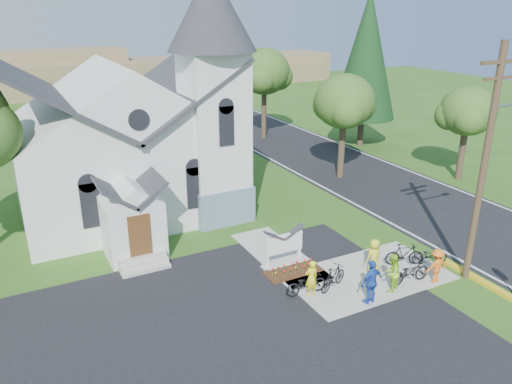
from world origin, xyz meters
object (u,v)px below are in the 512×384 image
church_sign (284,244)px  cyclist_4 (374,256)px  bike_1 (333,277)px  bike_4 (430,255)px  cyclist_2 (372,282)px  bike_3 (404,254)px  cyclist_3 (436,266)px  bike_2 (410,272)px  bike_0 (306,284)px  cyclist_0 (311,278)px  cyclist_1 (392,273)px  utility_pole (486,159)px

church_sign → cyclist_4: bearing=-39.7°
bike_1 → bike_4: 5.17m
cyclist_2 → bike_3: 3.80m
cyclist_4 → bike_4: bearing=165.4°
church_sign → cyclist_3: church_sign is taller
bike_4 → bike_2: bearing=136.2°
bike_0 → bike_1: bike_1 is taller
cyclist_2 → bike_2: bearing=-178.7°
cyclist_0 → cyclist_2: (1.79, -1.56, 0.16)m
cyclist_0 → bike_4: 6.28m
cyclist_0 → bike_2: size_ratio=0.79×
bike_0 → bike_3: bike_3 is taller
bike_1 → cyclist_3: bearing=-131.5°
bike_2 → cyclist_3: size_ratio=1.29×
bike_1 → cyclist_2: bearing=-177.4°
bike_0 → cyclist_2: (1.92, -1.73, 0.47)m
bike_0 → bike_4: bike_0 is taller
bike_2 → bike_4: 2.20m
bike_0 → cyclist_1: 3.57m
church_sign → bike_3: 5.51m
utility_pole → bike_2: (-2.69, 0.73, -4.84)m
church_sign → bike_2: size_ratio=1.12×
bike_0 → cyclist_3: size_ratio=1.18×
utility_pole → cyclist_3: 4.88m
church_sign → bike_0: 2.76m
cyclist_3 → cyclist_0: bearing=-12.2°
cyclist_2 → cyclist_4: 2.48m
church_sign → bike_1: size_ratio=1.29×
cyclist_1 → bike_2: cyclist_1 is taller
cyclist_1 → bike_4: size_ratio=1.02×
church_sign → cyclist_3: size_ratio=1.44×
bike_1 → bike_3: (4.05, 0.15, 0.02)m
cyclist_2 → bike_4: bearing=-172.7°
utility_pole → bike_0: size_ratio=5.55×
church_sign → cyclist_3: (4.94, -4.40, -0.21)m
bike_2 → bike_3: bike_3 is taller
bike_2 → bike_3: (0.91, 1.29, 0.01)m
bike_0 → cyclist_2: 2.63m
cyclist_2 → bike_1: bearing=-74.8°
cyclist_1 → bike_4: cyclist_1 is taller
utility_pole → cyclist_4: utility_pole is taller
bike_3 → cyclist_3: bearing=-150.7°
bike_2 → bike_3: 1.58m
bike_4 → cyclist_2: bearing=129.3°
cyclist_1 → bike_0: bearing=-48.0°
bike_0 → cyclist_3: (5.44, -1.74, 0.29)m
church_sign → bike_4: bearing=-27.9°
bike_0 → cyclist_4: bearing=-82.9°
bike_1 → bike_4: size_ratio=1.05×
cyclist_4 → bike_0: bearing=-1.7°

